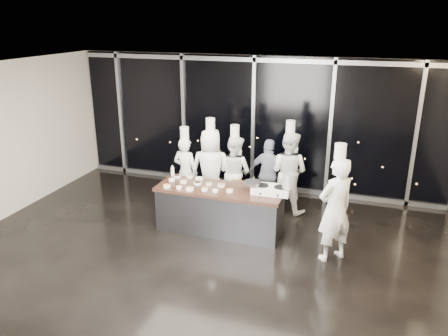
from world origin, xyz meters
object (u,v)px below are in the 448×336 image
object	(u,v)px
stove	(271,189)
chef_center	(234,172)
chef_left	(211,169)
chef_side	(335,209)
chef_right	(288,171)
stock_pot	(289,181)
chef_far_left	(186,171)
frying_pan	(252,183)
guest	(269,175)
demo_counter	(220,209)

from	to	relation	value
stove	chef_center	bearing A→B (deg)	131.72
chef_left	chef_side	xyz separation A→B (m)	(2.72, -1.33, 0.03)
chef_right	chef_center	bearing A→B (deg)	25.30
chef_left	chef_side	world-z (taller)	chef_side
stock_pot	chef_center	xyz separation A→B (m)	(-1.38, 1.07, -0.34)
chef_far_left	chef_right	size ratio (longest dim) A/B	0.90
frying_pan	chef_side	size ratio (longest dim) A/B	0.27
frying_pan	guest	size ratio (longest dim) A/B	0.36
demo_counter	chef_side	xyz separation A→B (m)	(2.20, -0.39, 0.50)
chef_far_left	chef_right	xyz separation A→B (m)	(2.19, 0.45, 0.08)
chef_left	chef_right	xyz separation A→B (m)	(1.60, 0.42, -0.02)
stove	chef_center	distance (m)	1.52
chef_center	guest	world-z (taller)	chef_center
stove	chef_far_left	distance (m)	2.25
guest	chef_side	size ratio (longest dim) A/B	0.75
chef_left	guest	distance (m)	1.26
stove	frying_pan	bearing A→B (deg)	-177.63
chef_center	chef_side	size ratio (longest dim) A/B	0.89
stove	chef_side	distance (m)	1.30
chef_right	demo_counter	bearing A→B (deg)	67.55
frying_pan	chef_left	distance (m)	1.46
chef_right	stove	bearing A→B (deg)	101.77
chef_side	chef_center	bearing A→B (deg)	-78.38
stove	guest	xyz separation A→B (m)	(-0.32, 1.25, -0.18)
demo_counter	chef_right	size ratio (longest dim) A/B	1.22
chef_center	chef_side	world-z (taller)	chef_side
stock_pot	chef_right	xyz separation A→B (m)	(-0.24, 1.26, -0.27)
demo_counter	stove	world-z (taller)	stove
chef_left	chef_side	distance (m)	3.03
demo_counter	chef_far_left	world-z (taller)	chef_far_left
frying_pan	chef_left	bearing A→B (deg)	140.36
chef_left	guest	xyz separation A→B (m)	(1.19, 0.40, -0.13)
stove	stock_pot	xyz separation A→B (m)	(0.33, 0.02, 0.21)
chef_right	frying_pan	bearing A→B (deg)	86.86
chef_left	demo_counter	bearing A→B (deg)	105.96
chef_far_left	guest	bearing A→B (deg)	-158.53
demo_counter	chef_left	bearing A→B (deg)	119.07
frying_pan	guest	world-z (taller)	guest
chef_far_left	chef_center	world-z (taller)	chef_center
demo_counter	guest	xyz separation A→B (m)	(0.67, 1.34, 0.34)
stove	chef_right	bearing A→B (deg)	83.60
stock_pot	chef_left	distance (m)	2.04
chef_far_left	chef_center	size ratio (longest dim) A/B	0.97
stock_pot	chef_far_left	size ratio (longest dim) A/B	0.15
demo_counter	frying_pan	size ratio (longest dim) A/B	4.32
stove	chef_left	world-z (taller)	chef_left
chef_far_left	chef_right	world-z (taller)	chef_right
frying_pan	chef_far_left	distance (m)	1.95
stock_pot	chef_left	world-z (taller)	chef_left
frying_pan	chef_right	xyz separation A→B (m)	(0.45, 1.31, -0.17)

